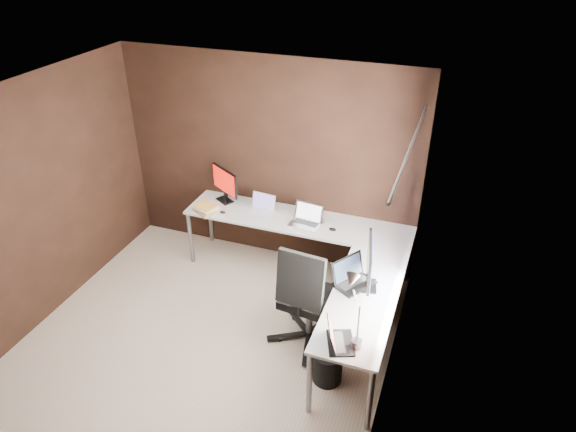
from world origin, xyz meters
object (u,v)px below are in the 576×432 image
object	(u,v)px
laptop_black_big	(352,278)
office_chair	(308,314)
monitor_right	(369,263)
book_stack	(206,209)
wastebasket	(327,367)
drawer_pedestal	(370,284)
desk_lamp	(353,301)
monitor_left	(225,183)
laptop_white	(262,208)
laptop_silver	(307,220)
laptop_black_small	(337,339)

from	to	relation	value
laptop_black_big	office_chair	size ratio (longest dim) A/B	0.39
monitor_right	office_chair	size ratio (longest dim) A/B	0.49
book_stack	wastebasket	world-z (taller)	book_stack
drawer_pedestal	desk_lamp	bearing A→B (deg)	-86.39
office_chair	wastebasket	world-z (taller)	office_chair
monitor_left	laptop_black_big	distance (m)	2.13
wastebasket	desk_lamp	bearing A→B (deg)	-37.37
desk_lamp	wastebasket	bearing A→B (deg)	152.57
monitor_left	laptop_white	world-z (taller)	monitor_left
drawer_pedestal	office_chair	world-z (taller)	office_chair
desk_lamp	office_chair	world-z (taller)	desk_lamp
drawer_pedestal	laptop_black_big	distance (m)	0.76
drawer_pedestal	book_stack	world-z (taller)	book_stack
office_chair	wastebasket	size ratio (longest dim) A/B	3.69
laptop_black_big	book_stack	distance (m)	2.07
book_stack	monitor_right	bearing A→B (deg)	-19.54
laptop_black_big	office_chair	world-z (taller)	office_chair
laptop_black_big	desk_lamp	world-z (taller)	desk_lamp
drawer_pedestal	monitor_right	bearing A→B (deg)	-83.68
drawer_pedestal	monitor_right	distance (m)	0.92
laptop_black_big	wastebasket	world-z (taller)	laptop_black_big
monitor_left	book_stack	xyz separation A→B (m)	(-0.10, -0.33, -0.20)
monitor_left	laptop_silver	xyz separation A→B (m)	(1.10, -0.18, -0.19)
office_chair	drawer_pedestal	bearing A→B (deg)	62.55
monitor_left	wastebasket	size ratio (longest dim) A/B	1.35
book_stack	wastebasket	size ratio (longest dim) A/B	1.07
monitor_left	monitor_right	world-z (taller)	monitor_right
laptop_silver	desk_lamp	world-z (taller)	desk_lamp
laptop_silver	office_chair	xyz separation A→B (m)	(0.35, -1.02, -0.44)
monitor_left	wastebasket	distance (m)	2.56
laptop_white	office_chair	bearing A→B (deg)	-43.42
monitor_left	desk_lamp	distance (m)	2.71
laptop_white	laptop_silver	xyz separation A→B (m)	(0.59, -0.09, 0.01)
laptop_white	monitor_right	bearing A→B (deg)	-27.11
monitor_left	wastebasket	world-z (taller)	monitor_left
laptop_black_big	wastebasket	bearing A→B (deg)	-152.90
monitor_left	desk_lamp	xyz separation A→B (m)	(2.01, -1.81, 0.17)
monitor_left	laptop_black_small	distance (m)	2.70
book_stack	desk_lamp	distance (m)	2.60
laptop_white	desk_lamp	bearing A→B (deg)	-42.45
monitor_right	laptop_white	distance (m)	1.79
monitor_left	office_chair	world-z (taller)	office_chair
monitor_right	wastebasket	bearing A→B (deg)	148.43
drawer_pedestal	laptop_black_big	world-z (taller)	laptop_black_big
monitor_left	laptop_black_small	world-z (taller)	monitor_left
laptop_silver	book_stack	distance (m)	1.21
laptop_black_big	book_stack	world-z (taller)	laptop_black_big
desk_lamp	laptop_silver	bearing A→B (deg)	129.17
laptop_silver	monitor_right	bearing A→B (deg)	-37.52
laptop_silver	desk_lamp	distance (m)	1.90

